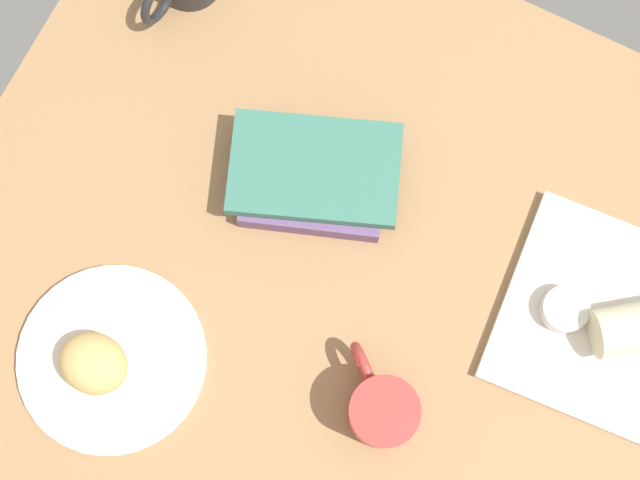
# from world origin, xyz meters

# --- Properties ---
(dining_table) EXTENTS (1.10, 0.90, 0.04)m
(dining_table) POSITION_xyz_m (0.00, 0.00, 0.02)
(dining_table) COLOR #9E754C
(dining_table) RESTS_ON ground
(round_plate) EXTENTS (0.24, 0.24, 0.01)m
(round_plate) POSITION_xyz_m (-0.25, -0.22, 0.05)
(round_plate) COLOR silver
(round_plate) RESTS_ON dining_table
(scone_pastry) EXTENTS (0.09, 0.07, 0.06)m
(scone_pastry) POSITION_xyz_m (-0.25, -0.24, 0.08)
(scone_pastry) COLOR #DDB265
(scone_pastry) RESTS_ON round_plate
(square_plate) EXTENTS (0.27, 0.27, 0.02)m
(square_plate) POSITION_xyz_m (0.28, 0.09, 0.05)
(square_plate) COLOR silver
(square_plate) RESTS_ON dining_table
(sauce_cup) EXTENTS (0.06, 0.06, 0.03)m
(sauce_cup) POSITION_xyz_m (0.23, 0.08, 0.07)
(sauce_cup) COLOR silver
(sauce_cup) RESTS_ON square_plate
(book_stack) EXTENTS (0.25, 0.20, 0.06)m
(book_stack) POSITION_xyz_m (-0.13, 0.10, 0.07)
(book_stack) COLOR #6B4C7A
(book_stack) RESTS_ON dining_table
(coffee_mug) EXTENTS (0.11, 0.11, 0.09)m
(coffee_mug) POSITION_xyz_m (0.08, -0.13, 0.09)
(coffee_mug) COLOR #B23833
(coffee_mug) RESTS_ON dining_table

